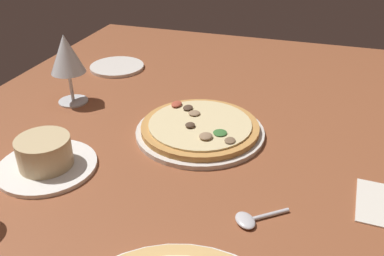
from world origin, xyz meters
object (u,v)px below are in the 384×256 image
(pizza_main, at_px, (200,129))
(wine_glass_far, at_px, (66,56))
(spoon, at_px, (251,219))
(ramekin_on_saucer, at_px, (45,157))
(side_plate, at_px, (117,67))

(pizza_main, relative_size, wine_glass_far, 1.60)
(wine_glass_far, distance_m, spoon, 0.57)
(pizza_main, height_order, ramekin_on_saucer, ramekin_on_saucer)
(wine_glass_far, relative_size, side_plate, 1.09)
(side_plate, bearing_deg, ramekin_on_saucer, -168.08)
(ramekin_on_saucer, height_order, side_plate, ramekin_on_saucer)
(pizza_main, bearing_deg, spoon, -146.87)
(side_plate, relative_size, spoon, 1.79)
(pizza_main, height_order, spoon, pizza_main)
(ramekin_on_saucer, bearing_deg, pizza_main, -48.54)
(side_plate, distance_m, spoon, 0.70)
(ramekin_on_saucer, distance_m, wine_glass_far, 0.29)
(ramekin_on_saucer, xyz_separation_m, wine_glass_far, (0.26, 0.10, 0.09))
(ramekin_on_saucer, relative_size, side_plate, 1.18)
(wine_glass_far, bearing_deg, pizza_main, -99.04)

